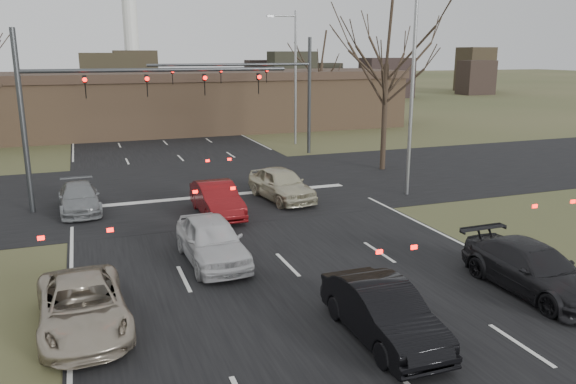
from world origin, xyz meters
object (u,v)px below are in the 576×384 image
car_silver_ahead (281,184)px  car_silver_suv (83,306)px  streetlight_right_near (409,82)px  car_black_hatch (383,312)px  car_white_sedan (212,240)px  streetlight_right_far (293,71)px  mast_arm_far (271,82)px  car_grey_ahead (79,198)px  mast_arm_near (100,96)px  car_red_ahead (217,199)px  building (175,101)px  car_charcoal_sedan (533,269)px

car_silver_ahead → car_silver_suv: bearing=-138.0°
streetlight_right_near → car_black_hatch: streetlight_right_near is taller
car_white_sedan → streetlight_right_far: bearing=61.3°
streetlight_right_far → streetlight_right_near: bearing=-91.7°
mast_arm_far → car_silver_ahead: size_ratio=2.40×
car_grey_ahead → mast_arm_near: bearing=19.1°
car_silver_suv → car_black_hatch: car_black_hatch is taller
car_grey_ahead → car_red_ahead: size_ratio=0.96×
streetlight_right_far → car_red_ahead: size_ratio=2.26×
car_white_sedan → car_silver_ahead: 8.65m
car_red_ahead → mast_arm_far: bearing=61.3°
building → car_white_sedan: size_ratio=9.23×
car_black_hatch → car_white_sedan: bearing=112.8°
mast_arm_near → car_charcoal_sedan: size_ratio=2.47×
car_red_ahead → streetlight_right_near: bearing=0.8°
mast_arm_near → car_charcoal_sedan: 18.95m
car_charcoal_sedan → mast_arm_near: bearing=127.5°
mast_arm_far → building: bearing=105.6°
car_white_sedan → car_silver_ahead: car_silver_ahead is taller
streetlight_right_near → car_charcoal_sedan: streetlight_right_near is taller
streetlight_right_far → car_silver_ahead: size_ratio=2.16×
building → car_silver_suv: bearing=-102.8°
building → car_white_sedan: (-4.30, -33.79, -1.88)m
car_white_sedan → car_grey_ahead: 9.29m
car_grey_ahead → car_silver_ahead: bearing=-10.1°
building → car_red_ahead: 28.50m
mast_arm_far → car_charcoal_sedan: bearing=-90.1°
mast_arm_far → car_red_ahead: (-7.01, -13.29, -4.29)m
car_grey_ahead → car_red_ahead: (5.67, -2.79, 0.11)m
streetlight_right_near → car_red_ahead: (-9.65, -0.29, -4.86)m
streetlight_right_far → car_silver_ahead: streetlight_right_far is taller
mast_arm_near → car_white_sedan: (2.93, -8.79, -4.29)m
car_silver_ahead → car_red_ahead: bearing=-163.7°
car_silver_suv → streetlight_right_far: bearing=56.1°
car_grey_ahead → car_red_ahead: bearing=-28.6°
mast_arm_far → car_grey_ahead: mast_arm_far is taller
building → car_silver_suv: 38.40m
building → car_white_sedan: 34.12m
car_black_hatch → car_red_ahead: (-1.33, 12.21, 0.01)m
mast_arm_far → car_silver_ahead: bearing=-106.4°
car_white_sedan → car_red_ahead: 5.69m
mast_arm_near → car_white_sedan: mast_arm_near is taller
car_silver_ahead → mast_arm_near: bearing=160.5°
mast_arm_near → mast_arm_far: bearing=41.2°
car_black_hatch → car_grey_ahead: (-7.00, 15.00, -0.10)m
mast_arm_near → car_silver_suv: bearing=-95.9°
mast_arm_near → streetlight_right_far: size_ratio=1.21×
mast_arm_far → car_black_hatch: 26.47m
streetlight_right_far → car_silver_suv: bearing=-120.9°
car_silver_ahead → mast_arm_far: bearing=66.5°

